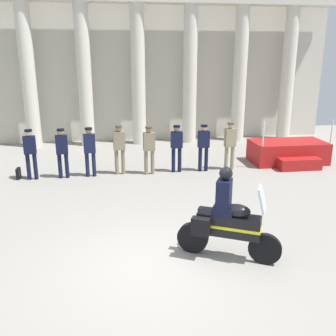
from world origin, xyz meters
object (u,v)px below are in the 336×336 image
object	(u,v)px
motorcycle_with_rider	(225,221)
officer_in_row_4	(149,146)
officer_in_row_3	(119,146)
officer_in_row_5	(177,145)
officer_in_row_6	(204,144)
officer_in_row_2	(90,148)
officer_in_row_7	(230,142)
briefcase_on_ground	(18,173)
officer_in_row_1	(62,149)
officer_in_row_0	(30,150)
reviewing_stand	(289,153)

from	to	relation	value
motorcycle_with_rider	officer_in_row_4	bearing A→B (deg)	126.60
officer_in_row_3	motorcycle_with_rider	world-z (taller)	motorcycle_with_rider
officer_in_row_3	officer_in_row_5	distance (m)	1.96
officer_in_row_4	officer_in_row_6	bearing A→B (deg)	176.73
officer_in_row_2	motorcycle_with_rider	world-z (taller)	motorcycle_with_rider
officer_in_row_6	officer_in_row_5	bearing A→B (deg)	-7.77
officer_in_row_4	officer_in_row_7	distance (m)	2.88
officer_in_row_2	briefcase_on_ground	world-z (taller)	officer_in_row_2
officer_in_row_4	briefcase_on_ground	world-z (taller)	officer_in_row_4
officer_in_row_1	officer_in_row_5	distance (m)	3.83
officer_in_row_0	officer_in_row_6	distance (m)	5.78
officer_in_row_3	officer_in_row_5	size ratio (longest dim) A/B	1.03
officer_in_row_5	officer_in_row_7	xyz separation A→B (m)	(1.91, -0.00, 0.03)
officer_in_row_3	motorcycle_with_rider	size ratio (longest dim) A/B	0.89
officer_in_row_2	officer_in_row_4	world-z (taller)	officer_in_row_2
officer_in_row_3	officer_in_row_7	world-z (taller)	officer_in_row_7
briefcase_on_ground	officer_in_row_5	bearing A→B (deg)	0.10
officer_in_row_5	officer_in_row_6	distance (m)	0.95
officer_in_row_7	briefcase_on_ground	xyz separation A→B (m)	(-7.22, -0.01, -0.83)
officer_in_row_3	briefcase_on_ground	bearing A→B (deg)	-5.50
reviewing_stand	officer_in_row_6	xyz separation A→B (m)	(-3.46, -0.58, 0.58)
reviewing_stand	officer_in_row_7	xyz separation A→B (m)	(-2.50, -0.55, 0.61)
motorcycle_with_rider	briefcase_on_ground	xyz separation A→B (m)	(-5.29, 5.92, -0.61)
officer_in_row_1	officer_in_row_6	distance (m)	4.78
officer_in_row_0	motorcycle_with_rider	xyz separation A→B (m)	(4.81, -5.79, -0.19)
officer_in_row_5	briefcase_on_ground	xyz separation A→B (m)	(-5.31, -0.01, -0.79)
officer_in_row_3	officer_in_row_4	size ratio (longest dim) A/B	1.02
officer_in_row_4	officer_in_row_6	size ratio (longest dim) A/B	1.01
officer_in_row_3	officer_in_row_6	bearing A→B (deg)	172.81
officer_in_row_2	officer_in_row_3	distance (m)	0.99
reviewing_stand	officer_in_row_1	bearing A→B (deg)	-175.32
officer_in_row_4	motorcycle_with_rider	xyz separation A→B (m)	(0.94, -5.81, -0.19)
officer_in_row_0	officer_in_row_4	bearing A→B (deg)	174.18
reviewing_stand	officer_in_row_4	bearing A→B (deg)	-172.87
officer_in_row_2	officer_in_row_5	size ratio (longest dim) A/B	1.01
officer_in_row_7	officer_in_row_0	bearing A→B (deg)	-4.94
officer_in_row_1	officer_in_row_6	size ratio (longest dim) A/B	1.01
officer_in_row_0	officer_in_row_3	size ratio (longest dim) A/B	0.98
officer_in_row_0	briefcase_on_ground	world-z (taller)	officer_in_row_0
officer_in_row_1	reviewing_stand	bearing A→B (deg)	178.55
officer_in_row_5	officer_in_row_6	bearing A→B (deg)	172.23
motorcycle_with_rider	officer_in_row_7	bearing A→B (deg)	99.34
officer_in_row_3	briefcase_on_ground	xyz separation A→B (m)	(-3.35, -0.04, -0.82)
officer_in_row_5	briefcase_on_ground	world-z (taller)	officer_in_row_5
officer_in_row_0	officer_in_row_1	bearing A→B (deg)	174.93
officer_in_row_2	officer_in_row_7	bearing A→B (deg)	174.89
officer_in_row_0	officer_in_row_1	distance (m)	1.00
officer_in_row_2	briefcase_on_ground	bearing A→B (deg)	-8.06
officer_in_row_4	briefcase_on_ground	xyz separation A→B (m)	(-4.35, 0.11, -0.80)
officer_in_row_1	officer_in_row_7	world-z (taller)	officer_in_row_7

